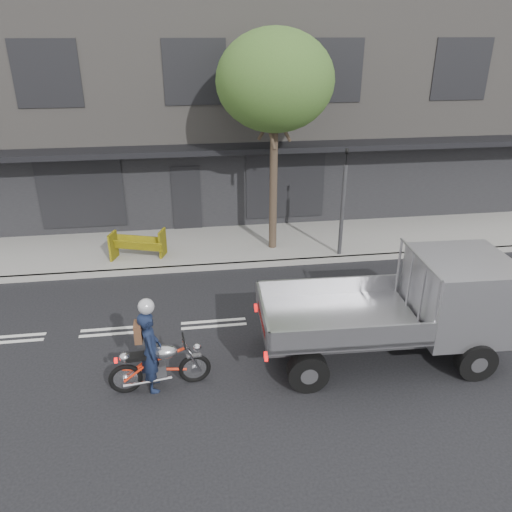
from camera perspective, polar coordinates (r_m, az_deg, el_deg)
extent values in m
plane|color=black|center=(12.48, -4.85, -7.73)|extent=(80.00, 80.00, 0.00)
cube|color=gray|center=(16.61, -5.90, 1.09)|extent=(32.00, 3.20, 0.15)
cube|color=gray|center=(15.16, -5.62, -1.29)|extent=(32.00, 0.20, 0.15)
cube|color=slate|center=(22.02, -7.22, 17.42)|extent=(26.00, 10.00, 8.00)
cylinder|color=#382B21|center=(15.69, 1.99, 7.29)|extent=(0.24, 0.24, 4.00)
ellipsoid|color=#36551F|center=(15.06, 2.18, 19.38)|extent=(3.40, 3.40, 2.89)
cylinder|color=#2D2D30|center=(15.54, 9.82, 4.82)|extent=(0.12, 0.12, 3.00)
imported|color=black|center=(15.05, 10.30, 11.10)|extent=(0.08, 0.10, 0.50)
torus|color=black|center=(10.50, -14.67, -13.42)|extent=(0.67, 0.16, 0.67)
torus|color=black|center=(10.52, -7.01, -12.64)|extent=(0.67, 0.16, 0.67)
cube|color=#2D2D30|center=(10.42, -11.18, -12.62)|extent=(0.36, 0.27, 0.27)
ellipsoid|color=#AEAEB2|center=(10.19, -10.46, -10.72)|extent=(0.57, 0.36, 0.27)
cube|color=black|center=(10.21, -13.16, -11.09)|extent=(0.55, 0.28, 0.08)
cylinder|color=black|center=(10.10, -8.24, -9.59)|extent=(0.10, 0.59, 0.04)
imported|color=#131C35|center=(10.17, -11.94, -10.60)|extent=(0.48, 0.68, 1.75)
cylinder|color=black|center=(10.24, 5.95, -13.05)|extent=(0.84, 0.34, 0.83)
cylinder|color=black|center=(11.74, 4.13, -7.56)|extent=(0.84, 0.34, 0.83)
cylinder|color=black|center=(11.41, 23.81, -10.91)|extent=(0.84, 0.34, 0.83)
cylinder|color=black|center=(12.78, 19.92, -6.25)|extent=(0.84, 0.34, 0.83)
cube|color=#2D2D30|center=(11.31, 13.87, -8.56)|extent=(5.08, 1.28, 0.15)
cube|color=#B0B0B5|center=(11.54, 22.31, -4.02)|extent=(1.94, 2.04, 1.65)
cube|color=black|center=(11.34, 22.69, -1.92)|extent=(1.71, 1.92, 0.60)
cube|color=#9D9CA1|center=(10.83, 9.40, -7.18)|extent=(3.37, 2.26, 0.11)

